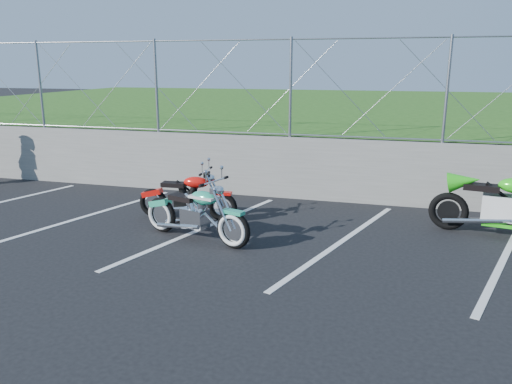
# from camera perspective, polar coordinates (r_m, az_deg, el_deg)

# --- Properties ---
(ground) EXTENTS (90.00, 90.00, 0.00)m
(ground) POSITION_cam_1_polar(r_m,az_deg,el_deg) (7.85, -8.86, -6.42)
(ground) COLOR black
(ground) RESTS_ON ground
(retaining_wall) EXTENTS (30.00, 0.22, 1.30)m
(retaining_wall) POSITION_cam_1_polar(r_m,az_deg,el_deg) (10.83, -1.37, 3.12)
(retaining_wall) COLOR slate
(retaining_wall) RESTS_ON ground
(grass_field) EXTENTS (30.00, 20.00, 1.30)m
(grass_field) POSITION_cam_1_polar(r_m,az_deg,el_deg) (20.50, 6.89, 8.35)
(grass_field) COLOR #265316
(grass_field) RESTS_ON ground
(chain_link_fence) EXTENTS (28.00, 0.03, 2.00)m
(chain_link_fence) POSITION_cam_1_polar(r_m,az_deg,el_deg) (10.63, -1.43, 11.88)
(chain_link_fence) COLOR gray
(chain_link_fence) RESTS_ON retaining_wall
(parking_lines) EXTENTS (18.29, 4.31, 0.01)m
(parking_lines) POSITION_cam_1_polar(r_m,az_deg,el_deg) (8.36, 1.54, -4.91)
(parking_lines) COLOR silver
(parking_lines) RESTS_ON ground
(cruiser_turquoise) EXTENTS (2.02, 0.78, 1.04)m
(cruiser_turquoise) POSITION_cam_1_polar(r_m,az_deg,el_deg) (8.05, -6.78, -2.67)
(cruiser_turquoise) COLOR black
(cruiser_turquoise) RESTS_ON ground
(naked_orange) EXTENTS (1.88, 0.64, 0.93)m
(naked_orange) POSITION_cam_1_polar(r_m,az_deg,el_deg) (9.15, -7.71, -0.72)
(naked_orange) COLOR black
(naked_orange) RESTS_ON ground
(sportbike_green) EXTENTS (2.20, 0.78, 1.15)m
(sportbike_green) POSITION_cam_1_polar(r_m,az_deg,el_deg) (9.09, 26.29, -1.59)
(sportbike_green) COLOR black
(sportbike_green) RESTS_ON ground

